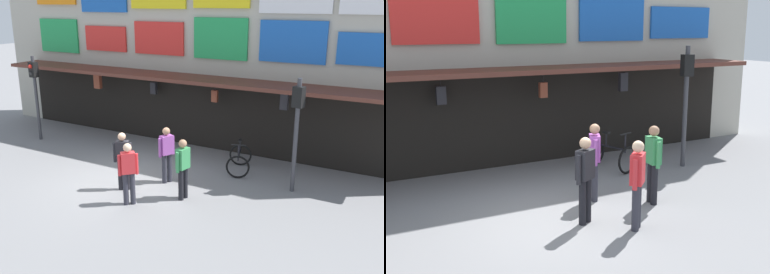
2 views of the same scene
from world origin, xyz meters
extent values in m
plane|color=slate|center=(0.00, 0.00, 0.00)|extent=(80.00, 80.00, 0.00)
cube|color=#B2AD9E|center=(0.00, 4.60, 4.00)|extent=(18.00, 1.20, 8.00)
cube|color=#592D23|center=(0.00, 3.30, 2.60)|extent=(15.30, 1.40, 0.12)
cube|color=green|center=(-6.15, 3.95, 3.76)|extent=(2.04, 0.08, 1.34)
cube|color=red|center=(-3.69, 3.95, 3.73)|extent=(1.96, 0.08, 0.94)
cube|color=red|center=(-1.23, 3.95, 3.84)|extent=(2.08, 0.08, 1.16)
cube|color=green|center=(1.23, 3.95, 3.92)|extent=(1.97, 0.08, 1.36)
cube|color=blue|center=(3.69, 3.95, 3.92)|extent=(2.11, 0.08, 1.28)
cube|color=blue|center=(6.15, 3.95, 3.80)|extent=(2.22, 0.08, 0.93)
cylinder|color=black|center=(-3.64, 3.28, 2.48)|extent=(0.02, 0.02, 0.13)
cube|color=brown|center=(-3.64, 3.28, 2.16)|extent=(0.28, 0.17, 0.52)
cylinder|color=black|center=(-1.29, 3.63, 2.41)|extent=(0.02, 0.02, 0.26)
cube|color=#232328|center=(-1.29, 3.63, 2.07)|extent=(0.23, 0.14, 0.43)
cylinder|color=black|center=(1.30, 3.45, 2.40)|extent=(0.02, 0.02, 0.28)
cube|color=brown|center=(1.30, 3.45, 2.06)|extent=(0.21, 0.12, 0.40)
cylinder|color=black|center=(3.73, 3.38, 2.48)|extent=(0.02, 0.02, 0.12)
cube|color=#232328|center=(3.73, 3.38, 2.16)|extent=(0.24, 0.15, 0.52)
cube|color=black|center=(0.00, 3.98, 1.25)|extent=(15.30, 0.04, 2.50)
cylinder|color=#38383D|center=(-5.33, 1.72, 1.60)|extent=(0.12, 0.12, 3.20)
cube|color=black|center=(-5.33, 1.72, 2.70)|extent=(0.28, 0.24, 0.56)
sphere|color=red|center=(-5.33, 1.59, 2.83)|extent=(0.15, 0.15, 0.15)
sphere|color=black|center=(-5.33, 1.59, 2.57)|extent=(0.15, 0.15, 0.15)
cylinder|color=#38383D|center=(4.61, 1.72, 1.60)|extent=(0.12, 0.12, 3.20)
cube|color=black|center=(4.61, 1.72, 2.70)|extent=(0.32, 0.29, 0.56)
sphere|color=red|center=(4.63, 1.85, 2.83)|extent=(0.15, 0.15, 0.15)
sphere|color=black|center=(4.63, 1.85, 2.57)|extent=(0.15, 0.15, 0.15)
torus|color=black|center=(2.90, 1.83, 0.36)|extent=(0.70, 0.29, 0.72)
torus|color=black|center=(2.55, 2.87, 0.36)|extent=(0.70, 0.29, 0.72)
cylinder|color=black|center=(2.72, 2.35, 0.61)|extent=(0.36, 0.95, 0.05)
cylinder|color=black|center=(2.67, 2.51, 0.78)|extent=(0.04, 0.04, 0.35)
cube|color=black|center=(2.67, 2.51, 0.97)|extent=(0.16, 0.22, 0.06)
cylinder|color=black|center=(2.87, 1.91, 0.78)|extent=(0.04, 0.04, 0.50)
cylinder|color=black|center=(2.87, 1.91, 1.03)|extent=(0.43, 0.17, 0.04)
cylinder|color=black|center=(0.48, -0.44, 0.44)|extent=(0.14, 0.14, 0.88)
cylinder|color=black|center=(0.33, -0.53, 0.44)|extent=(0.14, 0.14, 0.88)
cube|color=#232328|center=(0.41, -0.48, 1.16)|extent=(0.42, 0.37, 0.56)
sphere|color=tan|center=(0.41, -0.48, 1.57)|extent=(0.22, 0.22, 0.22)
cylinder|color=#232328|center=(0.60, -0.38, 1.11)|extent=(0.09, 0.09, 0.56)
cylinder|color=#232328|center=(0.21, -0.59, 1.11)|extent=(0.09, 0.09, 0.56)
cylinder|color=#2D2D38|center=(1.16, 0.47, 0.44)|extent=(0.14, 0.14, 0.88)
cylinder|color=#2D2D38|center=(1.23, 0.63, 0.44)|extent=(0.14, 0.14, 0.88)
cube|color=#9E4CA8|center=(1.20, 0.55, 1.16)|extent=(0.35, 0.42, 0.56)
sphere|color=#A87A5B|center=(1.20, 0.55, 1.57)|extent=(0.22, 0.22, 0.22)
cylinder|color=#9E4CA8|center=(1.10, 0.35, 1.11)|extent=(0.09, 0.09, 0.56)
cylinder|color=#9E4CA8|center=(1.29, 0.75, 1.11)|extent=(0.09, 0.09, 0.56)
cylinder|color=black|center=(2.16, -0.29, 0.44)|extent=(0.14, 0.14, 0.88)
cylinder|color=black|center=(2.19, -0.11, 0.44)|extent=(0.14, 0.14, 0.88)
cube|color=#388E51|center=(2.18, -0.20, 1.16)|extent=(0.27, 0.39, 0.56)
sphere|color=#A87A5B|center=(2.18, -0.20, 1.57)|extent=(0.22, 0.22, 0.22)
cylinder|color=#388E51|center=(2.14, -0.42, 1.11)|extent=(0.09, 0.09, 0.56)
cylinder|color=#388E51|center=(2.21, 0.02, 1.11)|extent=(0.09, 0.09, 0.56)
cylinder|color=#2D2D38|center=(1.18, -1.10, 0.44)|extent=(0.14, 0.14, 0.88)
cylinder|color=#2D2D38|center=(1.05, -1.23, 0.44)|extent=(0.14, 0.14, 0.88)
cube|color=red|center=(1.11, -1.16, 1.16)|extent=(0.41, 0.41, 0.56)
sphere|color=beige|center=(1.11, -1.16, 1.57)|extent=(0.22, 0.22, 0.22)
cylinder|color=red|center=(1.27, -1.01, 1.11)|extent=(0.09, 0.09, 0.56)
cylinder|color=red|center=(0.95, -1.32, 1.11)|extent=(0.09, 0.09, 0.56)
camera|label=1|loc=(7.61, -9.48, 5.11)|focal=40.68mm
camera|label=2|loc=(-3.76, -8.09, 3.64)|focal=45.31mm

